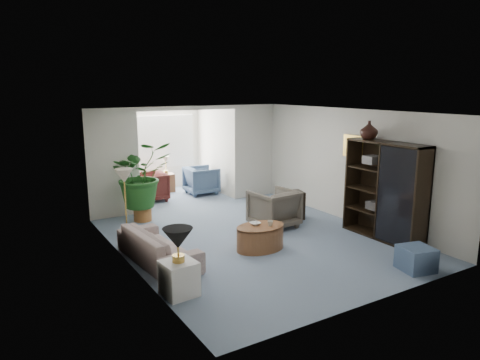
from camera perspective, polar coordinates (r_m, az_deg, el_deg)
floor at (r=8.79m, az=2.05°, el=-7.73°), size 6.00×6.00×0.00m
sunroom_floor at (r=12.28m, az=-8.51°, el=-2.13°), size 2.60×2.60×0.00m
back_pier_left at (r=10.41m, az=-16.02°, el=2.02°), size 1.20×0.12×2.50m
back_pier_right at (r=11.95m, az=1.82°, el=3.72°), size 1.20×0.12×2.50m
back_header at (r=10.92m, az=-6.63°, el=9.19°), size 2.60×0.12×0.10m
window_pane at (r=13.02m, az=-10.55°, el=4.86°), size 2.20×0.02×1.50m
window_blinds at (r=12.99m, az=-10.51°, el=4.85°), size 2.20×0.02×1.50m
framed_picture at (r=9.86m, az=14.52°, el=4.23°), size 0.04×0.50×0.40m
sofa at (r=7.80m, az=-10.51°, el=-8.36°), size 0.90×1.96×0.56m
end_table at (r=6.58m, az=-7.87°, el=-12.45°), size 0.50×0.50×0.51m
table_lamp at (r=6.35m, az=-8.02°, el=-7.47°), size 0.44×0.44×0.30m
floor_lamp at (r=8.94m, az=-14.73°, el=0.52°), size 0.36×0.36×0.28m
coffee_table at (r=8.25m, az=2.63°, el=-7.41°), size 0.97×0.97×0.45m
coffee_bowl at (r=8.23m, az=1.97°, el=-5.64°), size 0.20×0.20×0.05m
coffee_cup at (r=8.17m, az=3.92°, el=-5.61°), size 0.11×0.11×0.10m
wingback_chair at (r=9.50m, az=4.39°, el=-3.68°), size 0.94×0.97×0.82m
side_table_dark at (r=10.16m, az=6.61°, el=-3.22°), size 0.62×0.54×0.63m
entertainment_cabinet at (r=9.10m, az=18.19°, el=-1.33°), size 0.46×1.73×1.93m
cabinet_urn at (r=9.24m, az=16.30°, el=6.20°), size 0.35×0.35×0.37m
ottoman at (r=7.90m, az=21.76°, el=-9.40°), size 0.60×0.60×0.40m
plant_pot at (r=10.21m, az=-12.44°, el=-4.25°), size 0.40×0.40×0.32m
house_plant at (r=10.00m, az=-12.67°, el=0.70°), size 1.33×1.15×1.48m
sunroom_chair_blue at (r=12.45m, az=-5.00°, el=-0.04°), size 0.89×0.87×0.77m
sunroom_chair_maroon at (r=11.88m, az=-11.49°, el=-0.87°), size 0.86×0.84×0.75m
sunroom_table at (r=12.85m, az=-9.47°, el=-0.36°), size 0.44×0.35×0.52m
shelf_clutter at (r=8.95m, az=18.66°, el=-0.75°), size 0.30×1.10×1.06m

